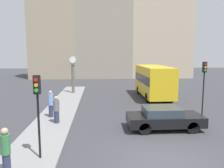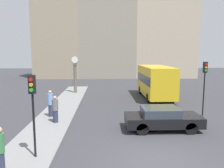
# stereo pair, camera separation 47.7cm
# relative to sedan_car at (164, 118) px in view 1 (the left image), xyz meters

# --- Properties ---
(ground_plane) EXTENTS (120.00, 120.00, 0.00)m
(ground_plane) POSITION_rel_sedan_car_xyz_m (-1.19, -3.71, -0.68)
(ground_plane) COLOR #38383D
(sidewalk_corner) EXTENTS (2.52, 22.29, 0.11)m
(sidewalk_corner) POSITION_rel_sedan_car_xyz_m (-6.76, 5.43, -0.63)
(sidewalk_corner) COLOR gray
(sidewalk_corner) RESTS_ON ground_plane
(building_row) EXTENTS (29.31, 5.00, 15.90)m
(building_row) POSITION_rel_sedan_car_xyz_m (-1.12, 28.63, 7.14)
(building_row) COLOR gray
(building_row) RESTS_ON ground_plane
(sedan_car) EXTENTS (4.34, 1.89, 1.32)m
(sedan_car) POSITION_rel_sedan_car_xyz_m (0.00, 0.00, 0.00)
(sedan_car) COLOR black
(sedan_car) RESTS_ON ground_plane
(bus_distant) EXTENTS (2.49, 7.01, 3.17)m
(bus_distant) POSITION_rel_sedan_car_xyz_m (1.76, 9.21, 1.11)
(bus_distant) COLOR gold
(bus_distant) RESTS_ON ground_plane
(traffic_light_near) EXTENTS (0.26, 0.24, 3.45)m
(traffic_light_near) POSITION_rel_sedan_car_xyz_m (-6.27, -3.41, 1.90)
(traffic_light_near) COLOR black
(traffic_light_near) RESTS_ON sidewalk_corner
(traffic_light_far) EXTENTS (0.26, 0.24, 3.85)m
(traffic_light_far) POSITION_rel_sedan_car_xyz_m (3.69, 2.76, 2.07)
(traffic_light_far) COLOR black
(traffic_light_far) RESTS_ON ground_plane
(street_clock) EXTENTS (0.78, 0.43, 4.05)m
(street_clock) POSITION_rel_sedan_car_xyz_m (-6.55, 11.98, 1.38)
(street_clock) COLOR #666056
(street_clock) RESTS_ON sidewalk_corner
(pedestrian_blue_stripe) EXTENTS (0.35, 0.35, 1.82)m
(pedestrian_blue_stripe) POSITION_rel_sedan_car_xyz_m (-7.05, 2.59, 0.34)
(pedestrian_blue_stripe) COLOR #2D334C
(pedestrian_blue_stripe) RESTS_ON sidewalk_corner
(pedestrian_grey_jacket) EXTENTS (0.38, 0.38, 1.69)m
(pedestrian_grey_jacket) POSITION_rel_sedan_car_xyz_m (-6.44, 1.25, 0.26)
(pedestrian_grey_jacket) COLOR #2D334C
(pedestrian_grey_jacket) RESTS_ON sidewalk_corner
(pedestrian_green_hoodie) EXTENTS (0.32, 0.32, 1.73)m
(pedestrian_green_hoodie) POSITION_rel_sedan_car_xyz_m (-7.11, -4.63, 0.31)
(pedestrian_green_hoodie) COLOR #2D334C
(pedestrian_green_hoodie) RESTS_ON sidewalk_corner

